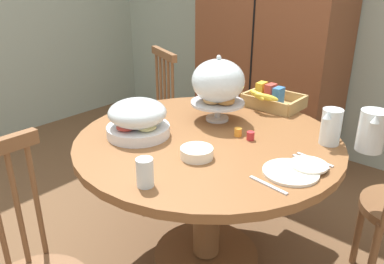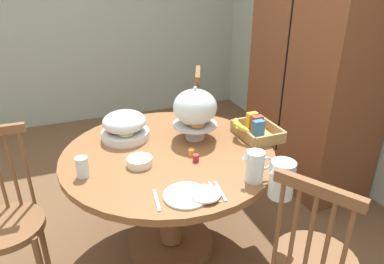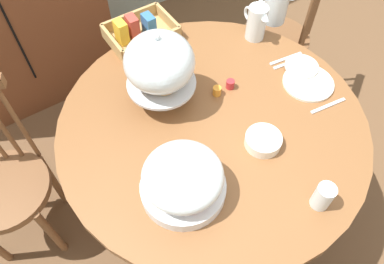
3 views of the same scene
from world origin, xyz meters
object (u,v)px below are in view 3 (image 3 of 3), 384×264
(windsor_chair_facing_door, at_px, (279,40))
(milk_pitcher, at_px, (276,5))
(fruit_platter_covered, at_px, (183,180))
(drinking_glass, at_px, (323,196))
(china_plate_small, at_px, (302,66))
(dining_table, at_px, (211,148))
(cereal_basket, at_px, (141,32))
(cereal_bowl, at_px, (263,141))
(orange_juice_pitcher, at_px, (256,24))
(windsor_chair_near_window, at_px, (5,185))
(china_plate_large, at_px, (308,83))
(pastry_stand_with_dome, at_px, (159,65))

(windsor_chair_facing_door, xyz_separation_m, milk_pitcher, (-0.19, -0.09, 0.37))
(fruit_platter_covered, distance_m, milk_pitcher, 1.05)
(fruit_platter_covered, distance_m, drinking_glass, 0.47)
(china_plate_small, bearing_deg, dining_table, -177.66)
(dining_table, bearing_deg, milk_pitcher, 29.77)
(cereal_basket, relative_size, cereal_bowl, 2.26)
(fruit_platter_covered, xyz_separation_m, orange_juice_pitcher, (0.73, 0.51, -0.01))
(fruit_platter_covered, bearing_deg, cereal_basket, 71.35)
(orange_juice_pitcher, relative_size, cereal_basket, 0.55)
(dining_table, relative_size, china_plate_small, 8.37)
(windsor_chair_near_window, bearing_deg, orange_juice_pitcher, -3.51)
(dining_table, xyz_separation_m, windsor_chair_facing_door, (0.81, 0.44, -0.09))
(orange_juice_pitcher, xyz_separation_m, drinking_glass, (-0.36, -0.80, -0.02))
(milk_pitcher, relative_size, china_plate_large, 0.89)
(milk_pitcher, bearing_deg, pastry_stand_with_dome, -168.95)
(windsor_chair_near_window, relative_size, orange_juice_pitcher, 5.63)
(cereal_basket, xyz_separation_m, drinking_glass, (0.10, -1.08, 0.01))
(windsor_chair_near_window, height_order, drinking_glass, windsor_chair_near_window)
(milk_pitcher, bearing_deg, china_plate_large, -110.70)
(fruit_platter_covered, distance_m, orange_juice_pitcher, 0.89)
(orange_juice_pitcher, bearing_deg, dining_table, -146.31)
(china_plate_small, bearing_deg, cereal_basket, 131.64)
(pastry_stand_with_dome, relative_size, cereal_bowl, 2.46)
(orange_juice_pitcher, bearing_deg, pastry_stand_with_dome, -170.55)
(dining_table, height_order, china_plate_small, china_plate_small)
(dining_table, bearing_deg, china_plate_large, -7.67)
(cereal_bowl, height_order, drinking_glass, drinking_glass)
(orange_juice_pitcher, height_order, cereal_basket, orange_juice_pitcher)
(china_plate_large, bearing_deg, cereal_basket, 125.77)
(china_plate_large, distance_m, china_plate_small, 0.09)
(dining_table, relative_size, windsor_chair_near_window, 1.29)
(drinking_glass, bearing_deg, windsor_chair_near_window, 136.89)
(windsor_chair_near_window, xyz_separation_m, cereal_bowl, (0.94, -0.58, 0.31))
(cereal_basket, relative_size, china_plate_large, 1.44)
(cereal_basket, distance_m, cereal_bowl, 0.79)
(orange_juice_pitcher, xyz_separation_m, china_plate_large, (0.00, -0.37, -0.07))
(cereal_basket, bearing_deg, dining_table, -89.70)
(dining_table, height_order, windsor_chair_near_window, windsor_chair_near_window)
(fruit_platter_covered, bearing_deg, pastry_stand_with_dome, 69.19)
(orange_juice_pitcher, bearing_deg, china_plate_large, -89.70)
(dining_table, xyz_separation_m, china_plate_small, (0.50, 0.02, 0.22))
(windsor_chair_facing_door, height_order, fruit_platter_covered, windsor_chair_facing_door)
(windsor_chair_near_window, height_order, china_plate_large, windsor_chair_near_window)
(pastry_stand_with_dome, distance_m, cereal_bowl, 0.49)
(windsor_chair_facing_door, relative_size, orange_juice_pitcher, 5.63)
(pastry_stand_with_dome, bearing_deg, dining_table, -62.31)
(pastry_stand_with_dome, xyz_separation_m, fruit_platter_covered, (-0.16, -0.41, -0.11))
(dining_table, distance_m, china_plate_small, 0.54)
(windsor_chair_facing_door, height_order, china_plate_small, windsor_chair_facing_door)
(milk_pitcher, height_order, cereal_basket, milk_pitcher)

